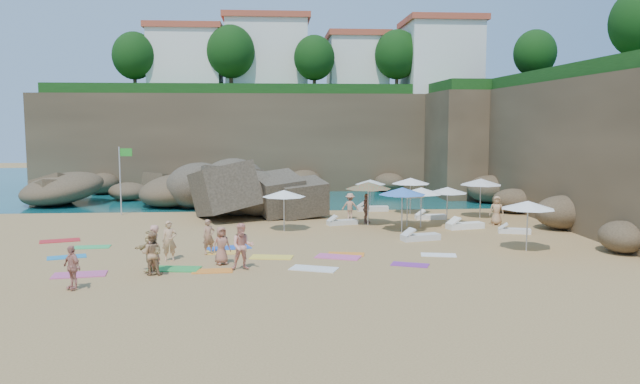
{
  "coord_description": "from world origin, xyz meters",
  "views": [
    {
      "loc": [
        -0.43,
        -29.86,
        5.72
      ],
      "look_at": [
        2.0,
        3.0,
        2.0
      ],
      "focal_mm": 35.0,
      "sensor_mm": 36.0,
      "label": 1
    }
  ],
  "objects": [
    {
      "name": "person_lie_2",
      "position": [
        -2.56,
        -5.04,
        0.2
      ],
      "size": [
        1.33,
        1.68,
        0.4
      ],
      "primitive_type": "imported",
      "rotation": [
        0.0,
        0.0,
        0.46
      ],
      "color": "#AA6C55",
      "rests_on": "ground"
    },
    {
      "name": "parasol_3",
      "position": [
        11.85,
        6.26,
        2.16
      ],
      "size": [
        2.49,
        2.49,
        2.35
      ],
      "color": "silver",
      "rests_on": "ground"
    },
    {
      "name": "towel_1",
      "position": [
        -7.75,
        -6.39,
        0.02
      ],
      "size": [
        2.05,
        1.23,
        0.03
      ],
      "primitive_type": "cube",
      "rotation": [
        0.0,
        0.0,
        0.14
      ],
      "color": "#CA4E8A",
      "rests_on": "ground"
    },
    {
      "name": "person_stand_5",
      "position": [
        -1.1,
        9.82,
        0.84
      ],
      "size": [
        1.55,
        1.2,
        1.67
      ],
      "primitive_type": "imported",
      "rotation": [
        0.0,
        0.0,
        0.56
      ],
      "color": "#A88554",
      "rests_on": "ground"
    },
    {
      "name": "towel_6",
      "position": [
        4.99,
        -5.67,
        0.01
      ],
      "size": [
        1.65,
        1.24,
        0.03
      ],
      "primitive_type": "cube",
      "rotation": [
        0.0,
        0.0,
        -0.38
      ],
      "color": "purple",
      "rests_on": "ground"
    },
    {
      "name": "towel_4",
      "position": [
        -2.6,
        -2.74,
        0.01
      ],
      "size": [
        1.68,
        0.86,
        0.03
      ],
      "primitive_type": "cube",
      "rotation": [
        0.0,
        0.0,
        0.01
      ],
      "color": "#F1AF3F",
      "rests_on": "ground"
    },
    {
      "name": "person_stand_3",
      "position": [
        4.76,
        4.76,
        0.84
      ],
      "size": [
        0.73,
        1.07,
        1.69
      ],
      "primitive_type": "imported",
      "rotation": [
        0.0,
        0.0,
        1.22
      ],
      "color": "#A36A51",
      "rests_on": "ground"
    },
    {
      "name": "towel_7",
      "position": [
        -10.77,
        0.55,
        0.02
      ],
      "size": [
        2.0,
        1.43,
        0.03
      ],
      "primitive_type": "cube",
      "rotation": [
        0.0,
        0.0,
        0.32
      ],
      "color": "red",
      "rests_on": "ground"
    },
    {
      "name": "person_stand_1",
      "position": [
        -5.02,
        -6.54,
        0.82
      ],
      "size": [
        0.82,
        0.65,
        1.63
      ],
      "primitive_type": "imported",
      "rotation": [
        0.0,
        0.0,
        3.1
      ],
      "color": "#AD7F56",
      "rests_on": "ground"
    },
    {
      "name": "parasol_1",
      "position": [
        5.89,
        10.58,
        1.78
      ],
      "size": [
        2.05,
        2.05,
        1.94
      ],
      "color": "silver",
      "rests_on": "ground"
    },
    {
      "name": "clifftop_trees",
      "position": [
        4.78,
        19.52,
        11.26
      ],
      "size": [
        35.6,
        23.82,
        4.4
      ],
      "color": "#11380F",
      "rests_on": "ground"
    },
    {
      "name": "lounger_0",
      "position": [
        3.35,
        4.34,
        0.13
      ],
      "size": [
        1.79,
        1.0,
        0.27
      ],
      "primitive_type": "cube",
      "rotation": [
        0.0,
        0.0,
        0.27
      ],
      "color": "silver",
      "rests_on": "ground"
    },
    {
      "name": "parasol_4",
      "position": [
        7.51,
        3.12,
        2.01
      ],
      "size": [
        2.31,
        2.31,
        2.19
      ],
      "color": "silver",
      "rests_on": "ground"
    },
    {
      "name": "person_stand_0",
      "position": [
        -4.77,
        -4.15,
        0.83
      ],
      "size": [
        0.67,
        0.51,
        1.67
      ],
      "primitive_type": "imported",
      "rotation": [
        0.0,
        0.0,
        0.19
      ],
      "color": "tan",
      "rests_on": "ground"
    },
    {
      "name": "towel_11",
      "position": [
        -8.79,
        -1.11,
        0.01
      ],
      "size": [
        1.66,
        0.93,
        0.03
      ],
      "primitive_type": "cube",
      "rotation": [
        0.0,
        0.0,
        0.09
      ],
      "color": "#35B95F",
      "rests_on": "ground"
    },
    {
      "name": "towel_8",
      "position": [
        -2.53,
        -1.78,
        0.02
      ],
      "size": [
        2.14,
        1.54,
        0.03
      ],
      "primitive_type": "cube",
      "rotation": [
        0.0,
        0.0,
        0.33
      ],
      "color": "blue",
      "rests_on": "ground"
    },
    {
      "name": "lounger_2",
      "position": [
        8.76,
        5.89,
        0.14
      ],
      "size": [
        1.8,
        0.66,
        0.28
      ],
      "primitive_type": "cube",
      "rotation": [
        0.0,
        0.0,
        0.04
      ],
      "color": "white",
      "rests_on": "ground"
    },
    {
      "name": "parasol_10",
      "position": [
        6.18,
        1.78,
        2.15
      ],
      "size": [
        2.48,
        2.48,
        2.34
      ],
      "color": "silver",
      "rests_on": "ground"
    },
    {
      "name": "towel_5",
      "position": [
        1.09,
        -6.09,
        0.02
      ],
      "size": [
        2.02,
        1.49,
        0.03
      ],
      "primitive_type": "cube",
      "rotation": [
        0.0,
        0.0,
        -0.37
      ],
      "color": "white",
      "rests_on": "ground"
    },
    {
      "name": "person_stand_4",
      "position": [
        11.92,
        3.65,
        0.81
      ],
      "size": [
        0.89,
        0.66,
        1.62
      ],
      "primitive_type": "imported",
      "rotation": [
        0.0,
        0.0,
        -0.33
      ],
      "color": "tan",
      "rests_on": "ground"
    },
    {
      "name": "ground",
      "position": [
        0.0,
        0.0,
        0.0
      ],
      "size": [
        120.0,
        120.0,
        0.0
      ],
      "primitive_type": "plane",
      "color": "tan",
      "rests_on": "ground"
    },
    {
      "name": "cliff_corner",
      "position": [
        17.0,
        20.0,
        4.0
      ],
      "size": [
        10.0,
        12.0,
        8.0
      ],
      "primitive_type": "cube",
      "color": "brown",
      "rests_on": "ground"
    },
    {
      "name": "seawater",
      "position": [
        0.0,
        30.0,
        0.0
      ],
      "size": [
        120.0,
        120.0,
        0.0
      ],
      "primitive_type": "plane",
      "color": "#0C4751",
      "rests_on": "ground"
    },
    {
      "name": "towel_3",
      "position": [
        -4.33,
        -5.73,
        0.02
      ],
      "size": [
        2.06,
        1.24,
        0.03
      ],
      "primitive_type": "cube",
      "rotation": [
        0.0,
        0.0,
        -0.14
      ],
      "color": "green",
      "rests_on": "ground"
    },
    {
      "name": "cliff_back",
      "position": [
        2.0,
        25.0,
        4.0
      ],
      "size": [
        44.0,
        8.0,
        8.0
      ],
      "primitive_type": "cube",
      "color": "brown",
      "rests_on": "ground"
    },
    {
      "name": "lounger_3",
      "position": [
        9.8,
        2.57,
        0.16
      ],
      "size": [
        2.13,
        1.15,
        0.32
      ],
      "primitive_type": "cube",
      "rotation": [
        0.0,
        0.0,
        0.24
      ],
      "color": "white",
      "rests_on": "ground"
    },
    {
      "name": "person_stand_6",
      "position": [
        -5.0,
        -6.36,
        0.93
      ],
      "size": [
        0.6,
        0.77,
        1.86
      ],
      "primitive_type": "imported",
      "rotation": [
        0.0,
        0.0,
        4.47
      ],
      "color": "tan",
      "rests_on": "ground"
    },
    {
      "name": "towel_2",
      "position": [
        -2.83,
        -6.16,
        0.01
      ],
      "size": [
        1.59,
        0.87,
        0.03
      ],
      "primitive_type": "cube",
      "rotation": [
        0.0,
        0.0,
        0.06
      ],
      "color": "orange",
      "rests_on": "ground"
    },
    {
      "name": "lounger_1",
      "position": [
        5.88,
        9.56,
        0.16
      ],
      "size": [
        2.04,
        0.77,
        0.31
      ],
      "primitive_type": "cube",
      "rotation": [
        0.0,
        0.0,
        -0.05
      ],
      "color": "silver",
      "rests_on": "ground"
    },
    {
      "name": "parasol_11",
      "position": [
        10.76,
        -3.31,
        2.06
      ],
      "size": [
        2.37,
        2.37,
        2.24
      ],
      "color": "silver",
      "rests_on": "ground"
    },
    {
      "name": "clifftop_buildings",
      "position": [
        2.96,
        25.79,
        11.24
      ],
      "size": [
        28.48,
        9.48,
        7.0
      ],
      "color": "white",
      "rests_on": "cliff_back"
    },
    {
      "name": "parasol_9",
      "position": [
        9.21,
        4.05,
        1.93
      ],
      "size": [
        2.22,
        2.22,
        2.1
      ],
      "color": "silver",
      "rests_on": "ground"
    },
    {
      "name": "towel_10",
      "position": [
        2.65,
        -3.5,
        0.01
      ],
      "size": [
        1.69,
        1.07,
        0.03
      ],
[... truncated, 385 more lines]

